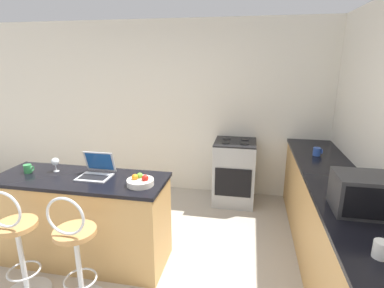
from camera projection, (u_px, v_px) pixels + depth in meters
The scene contains 13 objects.
wall_back at pixel (174, 109), 4.62m from camera, with size 12.00×0.06×2.60m.
breakfast_bar at pixel (84, 219), 3.05m from camera, with size 1.71×0.62×0.92m.
counter_right at pixel (332, 223), 2.97m from camera, with size 0.61×3.14×0.92m.
bar_stool_near at pixel (18, 247), 2.54m from camera, with size 0.40×0.40×1.04m.
bar_stool_far at pixel (76, 254), 2.44m from camera, with size 0.40×0.40×1.04m.
laptop at pixel (97, 170), 2.95m from camera, with size 0.31×0.28×0.23m.
microwave at pixel (368, 194), 2.22m from camera, with size 0.48×0.35×0.29m.
stove_range at pixel (234, 172), 4.34m from camera, with size 0.58×0.59×0.93m.
fruit_bowl at pixel (140, 181), 2.74m from camera, with size 0.25×0.25×0.11m.
mug_white at pixel (382, 250), 1.72m from camera, with size 0.11×0.09×0.10m.
mug_blue at pixel (317, 152), 3.58m from camera, with size 0.11×0.09×0.10m.
mug_green at pixel (28, 169), 3.03m from camera, with size 0.10×0.08×0.09m.
wine_glass_short at pixel (55, 162), 3.06m from camera, with size 0.08×0.08×0.15m.
Camera 1 is at (1.16, -1.81, 2.02)m, focal length 28.00 mm.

